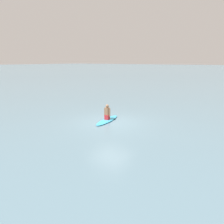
# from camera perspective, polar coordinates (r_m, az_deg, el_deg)

# --- Properties ---
(ground_plane) EXTENTS (400.00, 400.00, 0.00)m
(ground_plane) POSITION_cam_1_polar(r_m,az_deg,el_deg) (14.05, -0.37, -2.67)
(ground_plane) COLOR slate
(surfboard) EXTENTS (2.86, 1.19, 0.10)m
(surfboard) POSITION_cam_1_polar(r_m,az_deg,el_deg) (14.35, -1.24, -2.12)
(surfboard) COLOR #339EC6
(surfboard) RESTS_ON ground
(person_paddler) EXTENTS (0.37, 0.44, 1.00)m
(person_paddler) POSITION_cam_1_polar(r_m,az_deg,el_deg) (14.23, -1.25, -0.16)
(person_paddler) COLOR #A51E23
(person_paddler) RESTS_ON surfboard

